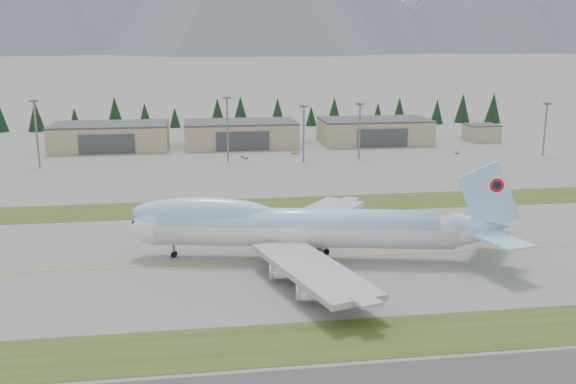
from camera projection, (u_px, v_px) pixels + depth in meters
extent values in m
plane|color=slate|center=(362.00, 256.00, 137.57)|extent=(7000.00, 7000.00, 0.00)
cube|color=#324518|center=(423.00, 334.00, 101.00)|extent=(400.00, 14.00, 0.08)
cube|color=#324518|center=(321.00, 204.00, 180.89)|extent=(400.00, 18.00, 0.08)
cube|color=orange|center=(362.00, 256.00, 137.57)|extent=(400.00, 0.40, 0.02)
cylinder|color=silver|center=(304.00, 230.00, 134.00)|extent=(62.18, 19.21, 7.19)
cylinder|color=#98CEF9|center=(298.00, 224.00, 133.75)|extent=(57.73, 17.80, 6.64)
ellipsoid|color=silver|center=(157.00, 228.00, 135.58)|extent=(12.70, 9.31, 7.19)
ellipsoid|color=#98CEF9|center=(157.00, 222.00, 135.27)|extent=(10.64, 7.87, 6.10)
ellipsoid|color=#98CEF9|center=(204.00, 213.00, 134.27)|extent=(31.15, 11.98, 6.64)
cube|color=#0C1433|center=(139.00, 221.00, 135.44)|extent=(2.89, 3.29, 1.43)
cone|color=silver|center=(481.00, 233.00, 132.13)|extent=(14.40, 9.52, 7.05)
cone|color=#98CEF9|center=(481.00, 227.00, 131.83)|extent=(13.20, 8.68, 6.42)
cube|color=#98CEF9|center=(489.00, 197.00, 130.33)|extent=(13.27, 3.28, 15.28)
cylinder|color=silver|center=(496.00, 184.00, 130.08)|extent=(3.95, 1.00, 3.98)
cylinder|color=red|center=(496.00, 184.00, 130.18)|extent=(2.86, 0.78, 2.88)
cylinder|color=#0C1433|center=(495.00, 184.00, 130.29)|extent=(1.67, 0.54, 1.66)
cube|color=#98CEF9|center=(484.00, 221.00, 138.32)|extent=(12.56, 13.74, 0.51)
cube|color=#98CEF9|center=(500.00, 240.00, 125.42)|extent=(9.33, 13.40, 0.51)
cube|color=#A2A5AA|center=(315.00, 216.00, 152.08)|extent=(29.17, 32.35, 1.11)
cube|color=#A2A5AA|center=(313.00, 270.00, 116.61)|extent=(19.60, 34.82, 1.11)
cylinder|color=silver|center=(293.00, 230.00, 148.53)|extent=(6.19, 3.84, 2.77)
cylinder|color=silver|center=(317.00, 218.00, 158.25)|extent=(6.19, 3.84, 2.77)
cylinder|color=silver|center=(286.00, 272.00, 121.66)|extent=(6.19, 3.84, 2.77)
cylinder|color=silver|center=(314.00, 293.00, 111.38)|extent=(6.19, 3.84, 2.77)
cylinder|color=slate|center=(174.00, 251.00, 136.59)|extent=(0.57, 0.57, 2.66)
cylinder|color=slate|center=(296.00, 248.00, 138.46)|extent=(0.73, 0.73, 2.88)
cylinder|color=slate|center=(295.00, 258.00, 132.01)|extent=(0.73, 0.73, 2.88)
cylinder|color=slate|center=(322.00, 248.00, 138.18)|extent=(0.73, 0.73, 2.88)
cylinder|color=slate|center=(322.00, 258.00, 131.73)|extent=(0.73, 0.73, 2.88)
cylinder|color=black|center=(174.00, 255.00, 136.33)|extent=(1.27, 0.62, 1.22)
cylinder|color=black|center=(175.00, 254.00, 137.19)|extent=(1.27, 0.62, 1.22)
cylinder|color=black|center=(296.00, 251.00, 138.64)|extent=(1.41, 0.80, 1.33)
cylinder|color=black|center=(295.00, 261.00, 132.19)|extent=(1.41, 0.80, 1.33)
cylinder|color=black|center=(322.00, 251.00, 138.36)|extent=(1.41, 0.80, 1.33)
cylinder|color=black|center=(322.00, 262.00, 131.91)|extent=(1.41, 0.80, 1.33)
cube|color=gray|center=(111.00, 137.00, 270.94)|extent=(48.00, 26.00, 10.00)
cube|color=#393B3E|center=(110.00, 124.00, 269.69)|extent=(48.00, 26.00, 0.80)
cube|color=#393B3E|center=(107.00, 144.00, 258.38)|extent=(22.08, 0.60, 8.00)
cube|color=gray|center=(240.00, 134.00, 278.68)|extent=(48.00, 26.00, 10.00)
cube|color=#393B3E|center=(240.00, 122.00, 277.42)|extent=(48.00, 26.00, 0.80)
cube|color=#393B3E|center=(243.00, 141.00, 266.11)|extent=(22.08, 0.60, 8.00)
cube|color=gray|center=(374.00, 132.00, 287.11)|extent=(48.00, 26.00, 10.00)
cube|color=#393B3E|center=(375.00, 120.00, 285.86)|extent=(48.00, 26.00, 0.80)
cube|color=#393B3E|center=(383.00, 138.00, 274.54)|extent=(22.08, 0.60, 8.00)
cube|color=gray|center=(481.00, 133.00, 292.56)|extent=(14.00, 12.00, 7.00)
cube|color=#393B3E|center=(482.00, 125.00, 291.68)|extent=(14.00, 12.00, 0.60)
cylinder|color=slate|center=(37.00, 135.00, 230.34)|extent=(0.70, 0.70, 23.52)
cube|color=slate|center=(34.00, 101.00, 227.52)|extent=(3.20, 3.20, 0.80)
cylinder|color=slate|center=(228.00, 131.00, 240.05)|extent=(0.70, 0.70, 23.78)
cube|color=slate|center=(227.00, 98.00, 237.20)|extent=(3.20, 3.20, 0.80)
cylinder|color=slate|center=(304.00, 135.00, 240.86)|extent=(0.70, 0.70, 20.61)
cube|color=slate|center=(304.00, 106.00, 238.37)|extent=(3.20, 3.20, 0.80)
cylinder|color=slate|center=(359.00, 132.00, 248.25)|extent=(0.70, 0.70, 20.68)
cube|color=slate|center=(360.00, 104.00, 245.76)|extent=(3.20, 3.20, 0.80)
cylinder|color=slate|center=(545.00, 130.00, 254.19)|extent=(0.70, 0.70, 20.24)
cube|color=slate|center=(547.00, 104.00, 251.75)|extent=(3.20, 3.20, 0.80)
imported|color=#BDBDBF|center=(245.00, 158.00, 250.27)|extent=(3.00, 3.84, 1.22)
imported|color=#B6902D|center=(295.00, 154.00, 259.78)|extent=(3.37, 2.15, 1.05)
imported|color=#B7B6BB|center=(457.00, 153.00, 261.69)|extent=(2.65, 4.00, 1.08)
cone|color=black|center=(1.00, 119.00, 320.80)|extent=(7.16, 7.16, 12.78)
cone|color=black|center=(36.00, 116.00, 322.18)|extent=(8.62, 8.62, 15.39)
cone|color=black|center=(75.00, 119.00, 324.53)|extent=(6.59, 6.59, 11.76)
cone|color=black|center=(115.00, 113.00, 330.70)|extent=(9.36, 9.36, 16.71)
cone|color=black|center=(145.00, 115.00, 333.14)|extent=(7.51, 7.51, 13.41)
cone|color=black|center=(175.00, 117.00, 336.65)|extent=(5.92, 5.92, 10.58)
cone|color=black|center=(218.00, 113.00, 336.78)|extent=(8.67, 8.67, 15.48)
cone|color=black|center=(241.00, 112.00, 337.48)|extent=(9.18, 9.18, 16.39)
cone|color=black|center=(278.00, 112.00, 341.58)|extent=(8.41, 8.41, 15.02)
cone|color=black|center=(311.00, 116.00, 343.52)|extent=(5.98, 5.98, 10.68)
cone|color=black|center=(334.00, 111.00, 347.08)|extent=(8.47, 8.47, 15.13)
cone|color=black|center=(378.00, 113.00, 348.78)|extent=(6.74, 6.74, 12.03)
cone|color=black|center=(399.00, 110.00, 351.83)|extent=(8.16, 8.16, 14.57)
cone|color=black|center=(437.00, 111.00, 351.66)|extent=(7.50, 7.50, 13.39)
cone|color=black|center=(463.00, 108.00, 356.97)|extent=(9.08, 9.08, 16.21)
cone|color=black|center=(493.00, 108.00, 355.37)|extent=(9.31, 9.31, 16.63)
cone|color=#4A5363|center=(27.00, 7.00, 2039.46)|extent=(671.68, 671.68, 293.11)
cone|color=#4A5363|center=(358.00, 5.00, 2262.39)|extent=(680.13, 680.13, 323.24)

